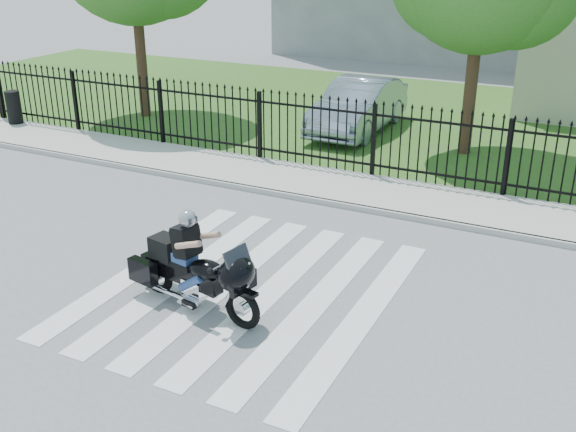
% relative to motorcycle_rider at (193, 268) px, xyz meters
% --- Properties ---
extents(ground, '(120.00, 120.00, 0.00)m').
position_rel_motorcycle_rider_xyz_m(ground, '(0.45, 0.83, -0.67)').
color(ground, slate).
rests_on(ground, ground).
extents(crosswalk, '(5.00, 5.50, 0.01)m').
position_rel_motorcycle_rider_xyz_m(crosswalk, '(0.45, 0.83, -0.66)').
color(crosswalk, silver).
rests_on(crosswalk, ground).
extents(sidewalk, '(40.00, 2.00, 0.12)m').
position_rel_motorcycle_rider_xyz_m(sidewalk, '(0.45, 5.83, -0.61)').
color(sidewalk, '#ADAAA3').
rests_on(sidewalk, ground).
extents(curb, '(40.00, 0.12, 0.12)m').
position_rel_motorcycle_rider_xyz_m(curb, '(0.45, 4.83, -0.61)').
color(curb, '#ADAAA3').
rests_on(curb, ground).
extents(grass_strip, '(40.00, 12.00, 0.02)m').
position_rel_motorcycle_rider_xyz_m(grass_strip, '(0.45, 12.83, -0.66)').
color(grass_strip, '#31551D').
rests_on(grass_strip, ground).
extents(iron_fence, '(26.00, 0.04, 1.80)m').
position_rel_motorcycle_rider_xyz_m(iron_fence, '(0.45, 6.83, 0.23)').
color(iron_fence, black).
rests_on(iron_fence, ground).
extents(motorcycle_rider, '(2.45, 1.11, 1.64)m').
position_rel_motorcycle_rider_xyz_m(motorcycle_rider, '(0.00, 0.00, 0.00)').
color(motorcycle_rider, black).
rests_on(motorcycle_rider, ground).
extents(parked_car, '(1.59, 4.51, 1.49)m').
position_rel_motorcycle_rider_xyz_m(parked_car, '(-1.34, 10.58, 0.09)').
color(parked_car, '#8B98AF').
rests_on(parked_car, grass_strip).
extents(litter_bin, '(0.50, 0.50, 0.96)m').
position_rel_motorcycle_rider_xyz_m(litter_bin, '(-10.71, 6.53, -0.07)').
color(litter_bin, black).
rests_on(litter_bin, sidewalk).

